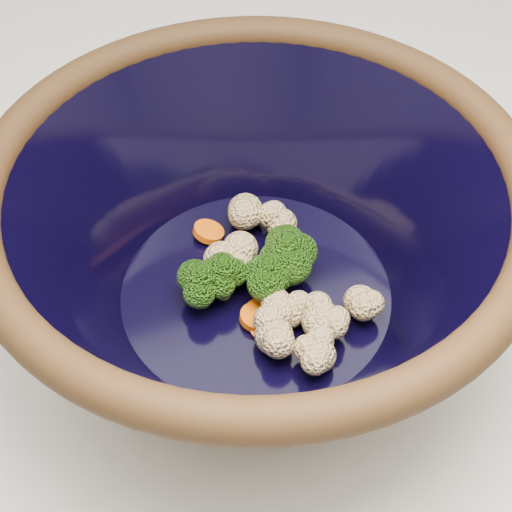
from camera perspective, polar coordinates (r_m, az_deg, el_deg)
The scene contains 3 objects.
counter at distance 1.04m, azimuth -0.58°, elevation -16.62°, with size 1.20×1.20×0.90m, color silver.
mixing_bowl at distance 0.54m, azimuth 0.00°, elevation 1.19°, with size 0.49×0.49×0.18m.
vegetable_pile at distance 0.57m, azimuth 0.73°, elevation -1.55°, with size 0.15×0.19×0.06m.
Camera 1 is at (-0.14, -0.41, 1.40)m, focal length 50.00 mm.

